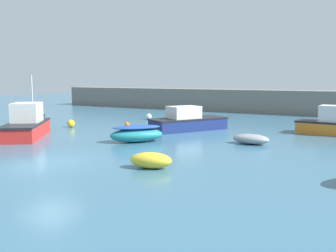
{
  "coord_description": "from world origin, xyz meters",
  "views": [
    {
      "loc": [
        13.06,
        -11.74,
        3.81
      ],
      "look_at": [
        1.87,
        7.55,
        0.96
      ],
      "focal_mm": 40.0,
      "sensor_mm": 36.0,
      "label": 1
    }
  ],
  "objects_px": {
    "motorboat_grey_hull": "(187,121)",
    "motorboat_with_cabin": "(26,125)",
    "mooring_buoy_orange": "(127,125)",
    "rowboat_with_red_cover": "(137,134)",
    "mooring_buoy_white": "(149,116)",
    "mooring_buoy_yellow": "(71,123)",
    "fishing_dinghy_green": "(151,160)",
    "sailboat_twin_hulled": "(33,117)",
    "dinghy_near_pier": "(251,139)"
  },
  "relations": [
    {
      "from": "sailboat_twin_hulled",
      "to": "motorboat_grey_hull",
      "type": "bearing_deg",
      "value": -131.91
    },
    {
      "from": "fishing_dinghy_green",
      "to": "mooring_buoy_yellow",
      "type": "height_order",
      "value": "fishing_dinghy_green"
    },
    {
      "from": "rowboat_with_red_cover",
      "to": "dinghy_near_pier",
      "type": "height_order",
      "value": "rowboat_with_red_cover"
    },
    {
      "from": "mooring_buoy_white",
      "to": "mooring_buoy_yellow",
      "type": "distance_m",
      "value": 8.11
    },
    {
      "from": "motorboat_with_cabin",
      "to": "mooring_buoy_orange",
      "type": "height_order",
      "value": "motorboat_with_cabin"
    },
    {
      "from": "dinghy_near_pier",
      "to": "mooring_buoy_orange",
      "type": "relative_size",
      "value": 5.43
    },
    {
      "from": "motorboat_with_cabin",
      "to": "dinghy_near_pier",
      "type": "height_order",
      "value": "motorboat_with_cabin"
    },
    {
      "from": "motorboat_with_cabin",
      "to": "mooring_buoy_orange",
      "type": "distance_m",
      "value": 7.79
    },
    {
      "from": "rowboat_with_red_cover",
      "to": "sailboat_twin_hulled",
      "type": "height_order",
      "value": "sailboat_twin_hulled"
    },
    {
      "from": "motorboat_grey_hull",
      "to": "dinghy_near_pier",
      "type": "relative_size",
      "value": 2.81
    },
    {
      "from": "motorboat_grey_hull",
      "to": "mooring_buoy_yellow",
      "type": "distance_m",
      "value": 9.2
    },
    {
      "from": "motorboat_grey_hull",
      "to": "sailboat_twin_hulled",
      "type": "distance_m",
      "value": 13.93
    },
    {
      "from": "motorboat_with_cabin",
      "to": "dinghy_near_pier",
      "type": "distance_m",
      "value": 14.34
    },
    {
      "from": "sailboat_twin_hulled",
      "to": "mooring_buoy_white",
      "type": "height_order",
      "value": "sailboat_twin_hulled"
    },
    {
      "from": "dinghy_near_pier",
      "to": "mooring_buoy_white",
      "type": "relative_size",
      "value": 4.05
    },
    {
      "from": "dinghy_near_pier",
      "to": "motorboat_with_cabin",
      "type": "bearing_deg",
      "value": 18.36
    },
    {
      "from": "rowboat_with_red_cover",
      "to": "mooring_buoy_orange",
      "type": "distance_m",
      "value": 7.01
    },
    {
      "from": "rowboat_with_red_cover",
      "to": "mooring_buoy_yellow",
      "type": "xyz_separation_m",
      "value": [
        -8.37,
        3.03,
        -0.22
      ]
    },
    {
      "from": "motorboat_grey_hull",
      "to": "fishing_dinghy_green",
      "type": "height_order",
      "value": "motorboat_grey_hull"
    },
    {
      "from": "rowboat_with_red_cover",
      "to": "fishing_dinghy_green",
      "type": "xyz_separation_m",
      "value": [
        4.3,
        -5.13,
        -0.17
      ]
    },
    {
      "from": "mooring_buoy_white",
      "to": "rowboat_with_red_cover",
      "type": "bearing_deg",
      "value": -60.26
    },
    {
      "from": "rowboat_with_red_cover",
      "to": "motorboat_grey_hull",
      "type": "relative_size",
      "value": 0.55
    },
    {
      "from": "mooring_buoy_yellow",
      "to": "motorboat_grey_hull",
      "type": "bearing_deg",
      "value": 19.53
    },
    {
      "from": "motorboat_grey_hull",
      "to": "mooring_buoy_orange",
      "type": "bearing_deg",
      "value": 128.77
    },
    {
      "from": "sailboat_twin_hulled",
      "to": "motorboat_with_cabin",
      "type": "relative_size",
      "value": 0.76
    },
    {
      "from": "dinghy_near_pier",
      "to": "mooring_buoy_white",
      "type": "xyz_separation_m",
      "value": [
        -12.35,
        8.05,
        -0.02
      ]
    },
    {
      "from": "motorboat_grey_hull",
      "to": "dinghy_near_pier",
      "type": "xyz_separation_m",
      "value": [
        5.87,
        -3.31,
        -0.37
      ]
    },
    {
      "from": "sailboat_twin_hulled",
      "to": "mooring_buoy_yellow",
      "type": "relative_size",
      "value": 7.39
    },
    {
      "from": "fishing_dinghy_green",
      "to": "sailboat_twin_hulled",
      "type": "height_order",
      "value": "sailboat_twin_hulled"
    },
    {
      "from": "sailboat_twin_hulled",
      "to": "mooring_buoy_yellow",
      "type": "distance_m",
      "value": 5.09
    },
    {
      "from": "fishing_dinghy_green",
      "to": "rowboat_with_red_cover",
      "type": "bearing_deg",
      "value": -68.21
    },
    {
      "from": "rowboat_with_red_cover",
      "to": "mooring_buoy_white",
      "type": "relative_size",
      "value": 6.26
    },
    {
      "from": "motorboat_with_cabin",
      "to": "mooring_buoy_white",
      "type": "height_order",
      "value": "motorboat_with_cabin"
    },
    {
      "from": "rowboat_with_red_cover",
      "to": "mooring_buoy_white",
      "type": "xyz_separation_m",
      "value": [
        -6.19,
        10.84,
        -0.24
      ]
    },
    {
      "from": "motorboat_grey_hull",
      "to": "mooring_buoy_yellow",
      "type": "relative_size",
      "value": 10.32
    },
    {
      "from": "motorboat_with_cabin",
      "to": "mooring_buoy_yellow",
      "type": "xyz_separation_m",
      "value": [
        -1.03,
        5.02,
        -0.52
      ]
    },
    {
      "from": "dinghy_near_pier",
      "to": "mooring_buoy_orange",
      "type": "distance_m",
      "value": 11.05
    },
    {
      "from": "mooring_buoy_orange",
      "to": "mooring_buoy_yellow",
      "type": "bearing_deg",
      "value": -149.22
    },
    {
      "from": "dinghy_near_pier",
      "to": "sailboat_twin_hulled",
      "type": "bearing_deg",
      "value": -3.69
    },
    {
      "from": "motorboat_grey_hull",
      "to": "fishing_dinghy_green",
      "type": "relative_size",
      "value": 2.99
    },
    {
      "from": "mooring_buoy_white",
      "to": "mooring_buoy_orange",
      "type": "relative_size",
      "value": 1.34
    },
    {
      "from": "motorboat_with_cabin",
      "to": "sailboat_twin_hulled",
      "type": "bearing_deg",
      "value": -170.23
    },
    {
      "from": "fishing_dinghy_green",
      "to": "mooring_buoy_orange",
      "type": "height_order",
      "value": "fishing_dinghy_green"
    },
    {
      "from": "sailboat_twin_hulled",
      "to": "mooring_buoy_orange",
      "type": "distance_m",
      "value": 8.96
    },
    {
      "from": "mooring_buoy_white",
      "to": "mooring_buoy_yellow",
      "type": "bearing_deg",
      "value": -105.59
    },
    {
      "from": "mooring_buoy_orange",
      "to": "rowboat_with_red_cover",
      "type": "bearing_deg",
      "value": -48.86
    },
    {
      "from": "rowboat_with_red_cover",
      "to": "mooring_buoy_yellow",
      "type": "relative_size",
      "value": 5.67
    },
    {
      "from": "sailboat_twin_hulled",
      "to": "dinghy_near_pier",
      "type": "height_order",
      "value": "sailboat_twin_hulled"
    },
    {
      "from": "motorboat_grey_hull",
      "to": "motorboat_with_cabin",
      "type": "relative_size",
      "value": 1.06
    },
    {
      "from": "mooring_buoy_yellow",
      "to": "fishing_dinghy_green",
      "type": "bearing_deg",
      "value": -32.77
    }
  ]
}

